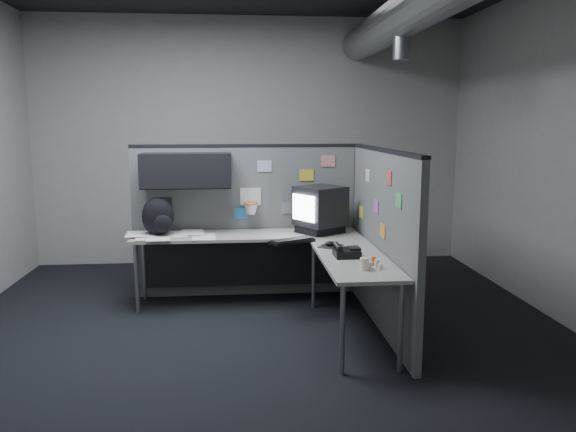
{
  "coord_description": "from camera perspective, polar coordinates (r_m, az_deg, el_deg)",
  "views": [
    {
      "loc": [
        -0.21,
        -4.65,
        1.85
      ],
      "look_at": [
        0.26,
        0.35,
        1.02
      ],
      "focal_mm": 35.0,
      "sensor_mm": 36.0,
      "label": 1
    }
  ],
  "objects": [
    {
      "name": "backpack",
      "position": [
        5.74,
        -13.03,
        -0.13
      ],
      "size": [
        0.35,
        0.31,
        0.39
      ],
      "rotation": [
        0.0,
        0.0,
        0.14
      ],
      "color": "black",
      "rests_on": "desk"
    },
    {
      "name": "cup",
      "position": [
        4.37,
        7.78,
        -4.85
      ],
      "size": [
        0.09,
        0.09,
        0.1
      ],
      "primitive_type": "cylinder",
      "rotation": [
        0.0,
        0.0,
        -0.31
      ],
      "color": "silver",
      "rests_on": "desk"
    },
    {
      "name": "partition_back",
      "position": [
        5.95,
        -5.78,
        1.13
      ],
      "size": [
        2.44,
        0.42,
        1.63
      ],
      "color": "#5C5E5C",
      "rests_on": "ground"
    },
    {
      "name": "monitor",
      "position": [
        5.77,
        3.27,
        0.71
      ],
      "size": [
        0.58,
        0.58,
        0.48
      ],
      "rotation": [
        0.0,
        0.0,
        -0.21
      ],
      "color": "black",
      "rests_on": "desk"
    },
    {
      "name": "phone",
      "position": [
        4.79,
        5.92,
        -3.64
      ],
      "size": [
        0.22,
        0.23,
        0.11
      ],
      "rotation": [
        0.0,
        0.0,
        -0.16
      ],
      "color": "black",
      "rests_on": "desk"
    },
    {
      "name": "keyboard",
      "position": [
        5.31,
        0.43,
        -2.54
      ],
      "size": [
        0.46,
        0.35,
        0.04
      ],
      "rotation": [
        0.0,
        0.0,
        -0.29
      ],
      "color": "black",
      "rests_on": "desk"
    },
    {
      "name": "desk",
      "position": [
        5.5,
        -1.56,
        -3.55
      ],
      "size": [
        2.31,
        2.11,
        0.73
      ],
      "color": "#9C948D",
      "rests_on": "ground"
    },
    {
      "name": "room",
      "position": [
        4.72,
        4.02,
        12.39
      ],
      "size": [
        5.62,
        5.62,
        3.22
      ],
      "color": "black",
      "rests_on": "ground"
    },
    {
      "name": "bottles",
      "position": [
        4.46,
        8.81,
        -4.81
      ],
      "size": [
        0.12,
        0.16,
        0.07
      ],
      "rotation": [
        0.0,
        0.0,
        -0.25
      ],
      "color": "silver",
      "rests_on": "desk"
    },
    {
      "name": "mouse",
      "position": [
        5.17,
        4.35,
        -2.92
      ],
      "size": [
        0.27,
        0.28,
        0.05
      ],
      "rotation": [
        0.0,
        0.0,
        0.23
      ],
      "color": "black",
      "rests_on": "desk"
    },
    {
      "name": "partition_right",
      "position": [
        5.14,
        9.46,
        -2.27
      ],
      "size": [
        0.07,
        2.23,
        1.63
      ],
      "color": "#5C5E5C",
      "rests_on": "ground"
    },
    {
      "name": "papers",
      "position": [
        5.73,
        -11.93,
        -1.94
      ],
      "size": [
        0.92,
        0.62,
        0.02
      ],
      "rotation": [
        0.0,
        0.0,
        0.08
      ],
      "color": "white",
      "rests_on": "desk"
    }
  ]
}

